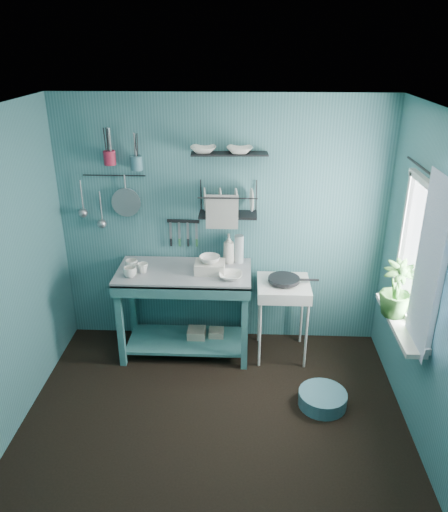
{
  "coord_description": "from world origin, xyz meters",
  "views": [
    {
      "loc": [
        0.23,
        -3.11,
        2.94
      ],
      "look_at": [
        0.05,
        0.85,
        1.2
      ],
      "focal_mm": 35.0,
      "sensor_mm": 36.0,
      "label": 1
    }
  ],
  "objects_px": {
    "dish_rack": "(228,200)",
    "utensil_cup_magenta": "(110,158)",
    "colander": "(126,202)",
    "potted_plant": "(397,289)",
    "mug_right": "(132,265)",
    "hotplate_stand": "(282,319)",
    "storage_tin_small": "(216,338)",
    "storage_tin_large": "(197,339)",
    "wash_tub": "(210,267)",
    "frying_pan": "(284,279)",
    "floor_basin": "(322,399)",
    "water_bottle": "(239,249)",
    "mug_mid": "(143,268)",
    "work_counter": "(185,312)",
    "utensil_cup_teal": "(137,163)",
    "mug_left": "(130,272)",
    "soap_bottle": "(229,249)"
  },
  "relations": [
    {
      "from": "work_counter",
      "to": "hotplate_stand",
      "type": "relative_size",
      "value": 1.6
    },
    {
      "from": "mug_mid",
      "to": "water_bottle",
      "type": "xyz_separation_m",
      "value": [
        0.9,
        0.28,
        0.09
      ]
    },
    {
      "from": "mug_mid",
      "to": "water_bottle",
      "type": "distance_m",
      "value": 0.95
    },
    {
      "from": "dish_rack",
      "to": "storage_tin_large",
      "type": "xyz_separation_m",
      "value": [
        -0.31,
        -0.16,
        -1.44
      ]
    },
    {
      "from": "soap_bottle",
      "to": "storage_tin_small",
      "type": "xyz_separation_m",
      "value": [
        -0.12,
        -0.12,
        -0.95
      ]
    },
    {
      "from": "wash_tub",
      "to": "frying_pan",
      "type": "distance_m",
      "value": 0.71
    },
    {
      "from": "mug_right",
      "to": "water_bottle",
      "type": "xyz_separation_m",
      "value": [
        1.02,
        0.22,
        0.09
      ]
    },
    {
      "from": "mug_left",
      "to": "dish_rack",
      "type": "height_order",
      "value": "dish_rack"
    },
    {
      "from": "soap_bottle",
      "to": "utensil_cup_magenta",
      "type": "height_order",
      "value": "utensil_cup_magenta"
    },
    {
      "from": "colander",
      "to": "potted_plant",
      "type": "xyz_separation_m",
      "value": [
        2.39,
        -0.9,
        -0.41
      ]
    },
    {
      "from": "mug_right",
      "to": "hotplate_stand",
      "type": "distance_m",
      "value": 1.56
    },
    {
      "from": "utensil_cup_teal",
      "to": "colander",
      "type": "relative_size",
      "value": 0.46
    },
    {
      "from": "frying_pan",
      "to": "storage_tin_small",
      "type": "bearing_deg",
      "value": 172.54
    },
    {
      "from": "dish_rack",
      "to": "utensil_cup_magenta",
      "type": "relative_size",
      "value": 4.23
    },
    {
      "from": "dish_rack",
      "to": "work_counter",
      "type": "bearing_deg",
      "value": -159.25
    },
    {
      "from": "wash_tub",
      "to": "potted_plant",
      "type": "relative_size",
      "value": 0.59
    },
    {
      "from": "mug_mid",
      "to": "colander",
      "type": "distance_m",
      "value": 0.66
    },
    {
      "from": "mug_right",
      "to": "floor_basin",
      "type": "relative_size",
      "value": 0.29
    },
    {
      "from": "mug_left",
      "to": "mug_mid",
      "type": "relative_size",
      "value": 1.23
    },
    {
      "from": "soap_bottle",
      "to": "work_counter",
      "type": "bearing_deg",
      "value": -154.54
    },
    {
      "from": "storage_tin_small",
      "to": "floor_basin",
      "type": "xyz_separation_m",
      "value": [
        0.98,
        -0.85,
        -0.04
      ]
    },
    {
      "from": "wash_tub",
      "to": "storage_tin_small",
      "type": "bearing_deg",
      "value": 63.43
    },
    {
      "from": "work_counter",
      "to": "mug_left",
      "type": "distance_m",
      "value": 0.71
    },
    {
      "from": "storage_tin_large",
      "to": "dish_rack",
      "type": "bearing_deg",
      "value": 26.99
    },
    {
      "from": "work_counter",
      "to": "water_bottle",
      "type": "height_order",
      "value": "water_bottle"
    },
    {
      "from": "mug_right",
      "to": "utensil_cup_magenta",
      "type": "height_order",
      "value": "utensil_cup_magenta"
    },
    {
      "from": "hotplate_stand",
      "to": "storage_tin_small",
      "type": "height_order",
      "value": "hotplate_stand"
    },
    {
      "from": "utensil_cup_teal",
      "to": "floor_basin",
      "type": "bearing_deg",
      "value": -31.0
    },
    {
      "from": "dish_rack",
      "to": "mug_left",
      "type": "bearing_deg",
      "value": -163.68
    },
    {
      "from": "mug_left",
      "to": "utensil_cup_teal",
      "type": "xyz_separation_m",
      "value": [
        0.04,
        0.42,
        0.92
      ]
    },
    {
      "from": "soap_bottle",
      "to": "frying_pan",
      "type": "xyz_separation_m",
      "value": [
        0.53,
        -0.21,
        -0.22
      ]
    },
    {
      "from": "frying_pan",
      "to": "utensil_cup_magenta",
      "type": "height_order",
      "value": "utensil_cup_magenta"
    },
    {
      "from": "storage_tin_large",
      "to": "wash_tub",
      "type": "bearing_deg",
      "value": -25.02
    },
    {
      "from": "mug_right",
      "to": "mug_mid",
      "type": "bearing_deg",
      "value": -26.57
    },
    {
      "from": "utensil_cup_magenta",
      "to": "floor_basin",
      "type": "xyz_separation_m",
      "value": [
        1.96,
        -1.03,
        -1.86
      ]
    },
    {
      "from": "utensil_cup_teal",
      "to": "potted_plant",
      "type": "distance_m",
      "value": 2.55
    },
    {
      "from": "work_counter",
      "to": "hotplate_stand",
      "type": "bearing_deg",
      "value": 7.97
    },
    {
      "from": "work_counter",
      "to": "utensil_cup_magenta",
      "type": "bearing_deg",
      "value": 167.74
    },
    {
      "from": "work_counter",
      "to": "soap_bottle",
      "type": "xyz_separation_m",
      "value": [
        0.42,
        0.2,
        0.6
      ]
    },
    {
      "from": "work_counter",
      "to": "mug_left",
      "type": "height_order",
      "value": "mug_left"
    },
    {
      "from": "wash_tub",
      "to": "storage_tin_large",
      "type": "bearing_deg",
      "value": 154.98
    },
    {
      "from": "soap_bottle",
      "to": "floor_basin",
      "type": "height_order",
      "value": "soap_bottle"
    },
    {
      "from": "work_counter",
      "to": "mug_right",
      "type": "xyz_separation_m",
      "value": [
        -0.5,
        0.0,
        0.5
      ]
    },
    {
      "from": "mug_right",
      "to": "frying_pan",
      "type": "relative_size",
      "value": 0.41
    },
    {
      "from": "soap_bottle",
      "to": "mug_left",
      "type": "bearing_deg",
      "value": -158.2
    },
    {
      "from": "potted_plant",
      "to": "storage_tin_small",
      "type": "relative_size",
      "value": 2.38
    },
    {
      "from": "utensil_cup_magenta",
      "to": "storage_tin_large",
      "type": "distance_m",
      "value": 1.99
    },
    {
      "from": "mug_mid",
      "to": "utensil_cup_teal",
      "type": "xyz_separation_m",
      "value": [
        -0.06,
        0.32,
        0.92
      ]
    },
    {
      "from": "utensil_cup_magenta",
      "to": "hotplate_stand",
      "type": "bearing_deg",
      "value": -9.13
    },
    {
      "from": "water_bottle",
      "to": "hotplate_stand",
      "type": "distance_m",
      "value": 0.81
    }
  ]
}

